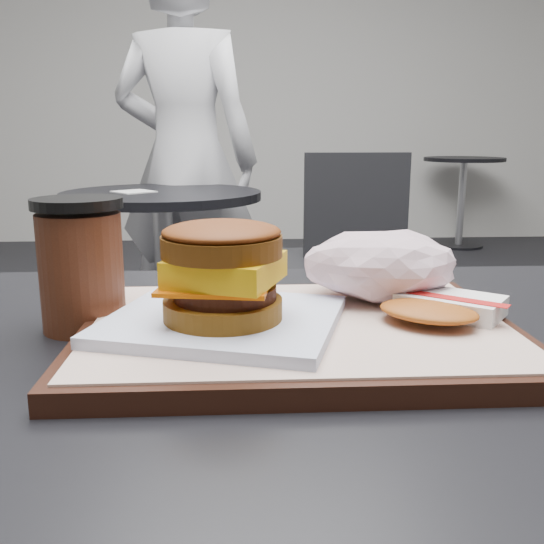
{
  "coord_description": "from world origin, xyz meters",
  "views": [
    {
      "loc": [
        -0.08,
        -0.51,
        0.95
      ],
      "look_at": [
        -0.05,
        0.0,
        0.83
      ],
      "focal_mm": 40.0,
      "sensor_mm": 36.0,
      "label": 1
    }
  ],
  "objects_px": {
    "customer_table": "(328,525)",
    "hash_brown": "(441,307)",
    "patron": "(185,160)",
    "breakfast_sandwich": "(223,284)",
    "neighbor_chair": "(324,250)",
    "coffee_cup": "(81,266)",
    "neighbor_table": "(164,247)",
    "serving_tray": "(298,331)",
    "crumpled_wrapper": "(381,265)"
  },
  "relations": [
    {
      "from": "customer_table",
      "to": "crumpled_wrapper",
      "type": "distance_m",
      "value": 0.26
    },
    {
      "from": "breakfast_sandwich",
      "to": "crumpled_wrapper",
      "type": "relative_size",
      "value": 1.5
    },
    {
      "from": "crumpled_wrapper",
      "to": "neighbor_table",
      "type": "xyz_separation_m",
      "value": [
        -0.41,
        1.58,
        -0.27
      ]
    },
    {
      "from": "serving_tray",
      "to": "hash_brown",
      "type": "xyz_separation_m",
      "value": [
        0.13,
        -0.0,
        0.02
      ]
    },
    {
      "from": "customer_table",
      "to": "coffee_cup",
      "type": "bearing_deg",
      "value": 166.79
    },
    {
      "from": "neighbor_table",
      "to": "patron",
      "type": "height_order",
      "value": "patron"
    },
    {
      "from": "serving_tray",
      "to": "neighbor_chair",
      "type": "xyz_separation_m",
      "value": [
        0.28,
        1.77,
        -0.27
      ]
    },
    {
      "from": "crumpled_wrapper",
      "to": "coffee_cup",
      "type": "height_order",
      "value": "coffee_cup"
    },
    {
      "from": "breakfast_sandwich",
      "to": "crumpled_wrapper",
      "type": "height_order",
      "value": "breakfast_sandwich"
    },
    {
      "from": "neighbor_table",
      "to": "serving_tray",
      "type": "bearing_deg",
      "value": -78.99
    },
    {
      "from": "breakfast_sandwich",
      "to": "patron",
      "type": "height_order",
      "value": "patron"
    },
    {
      "from": "neighbor_table",
      "to": "patron",
      "type": "distance_m",
      "value": 0.5
    },
    {
      "from": "breakfast_sandwich",
      "to": "coffee_cup",
      "type": "xyz_separation_m",
      "value": [
        -0.13,
        0.07,
        0.0
      ]
    },
    {
      "from": "customer_table",
      "to": "neighbor_table",
      "type": "relative_size",
      "value": 1.07
    },
    {
      "from": "hash_brown",
      "to": "patron",
      "type": "distance_m",
      "value": 2.09
    },
    {
      "from": "hash_brown",
      "to": "patron",
      "type": "bearing_deg",
      "value": 100.91
    },
    {
      "from": "serving_tray",
      "to": "coffee_cup",
      "type": "xyz_separation_m",
      "value": [
        -0.2,
        0.05,
        0.05
      ]
    },
    {
      "from": "neighbor_table",
      "to": "breakfast_sandwich",
      "type": "bearing_deg",
      "value": -81.3
    },
    {
      "from": "serving_tray",
      "to": "hash_brown",
      "type": "height_order",
      "value": "hash_brown"
    },
    {
      "from": "neighbor_table",
      "to": "patron",
      "type": "xyz_separation_m",
      "value": [
        0.05,
        0.4,
        0.29
      ]
    },
    {
      "from": "coffee_cup",
      "to": "patron",
      "type": "height_order",
      "value": "patron"
    },
    {
      "from": "breakfast_sandwich",
      "to": "neighbor_chair",
      "type": "distance_m",
      "value": 1.85
    },
    {
      "from": "customer_table",
      "to": "hash_brown",
      "type": "height_order",
      "value": "hash_brown"
    },
    {
      "from": "coffee_cup",
      "to": "patron",
      "type": "bearing_deg",
      "value": 91.94
    },
    {
      "from": "breakfast_sandwich",
      "to": "neighbor_table",
      "type": "height_order",
      "value": "breakfast_sandwich"
    },
    {
      "from": "serving_tray",
      "to": "patron",
      "type": "height_order",
      "value": "patron"
    },
    {
      "from": "customer_table",
      "to": "neighbor_chair",
      "type": "xyz_separation_m",
      "value": [
        0.25,
        1.77,
        -0.07
      ]
    },
    {
      "from": "breakfast_sandwich",
      "to": "neighbor_chair",
      "type": "height_order",
      "value": "breakfast_sandwich"
    },
    {
      "from": "coffee_cup",
      "to": "neighbor_chair",
      "type": "distance_m",
      "value": 1.81
    },
    {
      "from": "hash_brown",
      "to": "crumpled_wrapper",
      "type": "bearing_deg",
      "value": 117.85
    },
    {
      "from": "coffee_cup",
      "to": "neighbor_table",
      "type": "xyz_separation_m",
      "value": [
        -0.12,
        1.6,
        -0.28
      ]
    },
    {
      "from": "breakfast_sandwich",
      "to": "crumpled_wrapper",
      "type": "bearing_deg",
      "value": 29.9
    },
    {
      "from": "neighbor_table",
      "to": "hash_brown",
      "type": "bearing_deg",
      "value": -74.8
    },
    {
      "from": "hash_brown",
      "to": "patron",
      "type": "relative_size",
      "value": 0.08
    },
    {
      "from": "customer_table",
      "to": "neighbor_table",
      "type": "xyz_separation_m",
      "value": [
        -0.35,
        1.65,
        -0.03
      ]
    },
    {
      "from": "customer_table",
      "to": "crumpled_wrapper",
      "type": "xyz_separation_m",
      "value": [
        0.06,
        0.07,
        0.24
      ]
    },
    {
      "from": "neighbor_chair",
      "to": "patron",
      "type": "bearing_deg",
      "value": 152.89
    },
    {
      "from": "breakfast_sandwich",
      "to": "hash_brown",
      "type": "distance_m",
      "value": 0.2
    },
    {
      "from": "coffee_cup",
      "to": "neighbor_chair",
      "type": "bearing_deg",
      "value": 74.55
    },
    {
      "from": "serving_tray",
      "to": "crumpled_wrapper",
      "type": "bearing_deg",
      "value": 38.59
    },
    {
      "from": "serving_tray",
      "to": "hash_brown",
      "type": "bearing_deg",
      "value": -0.32
    },
    {
      "from": "customer_table",
      "to": "hash_brown",
      "type": "distance_m",
      "value": 0.24
    },
    {
      "from": "customer_table",
      "to": "hash_brown",
      "type": "xyz_separation_m",
      "value": [
        0.1,
        0.0,
        0.22
      ]
    },
    {
      "from": "hash_brown",
      "to": "coffee_cup",
      "type": "xyz_separation_m",
      "value": [
        -0.33,
        0.05,
        0.03
      ]
    },
    {
      "from": "serving_tray",
      "to": "breakfast_sandwich",
      "type": "height_order",
      "value": "breakfast_sandwich"
    },
    {
      "from": "customer_table",
      "to": "patron",
      "type": "height_order",
      "value": "patron"
    },
    {
      "from": "neighbor_chair",
      "to": "customer_table",
      "type": "bearing_deg",
      "value": -97.9
    },
    {
      "from": "breakfast_sandwich",
      "to": "coffee_cup",
      "type": "distance_m",
      "value": 0.15
    },
    {
      "from": "serving_tray",
      "to": "crumpled_wrapper",
      "type": "xyz_separation_m",
      "value": [
        0.09,
        0.07,
        0.04
      ]
    },
    {
      "from": "coffee_cup",
      "to": "hash_brown",
      "type": "bearing_deg",
      "value": -8.92
    }
  ]
}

